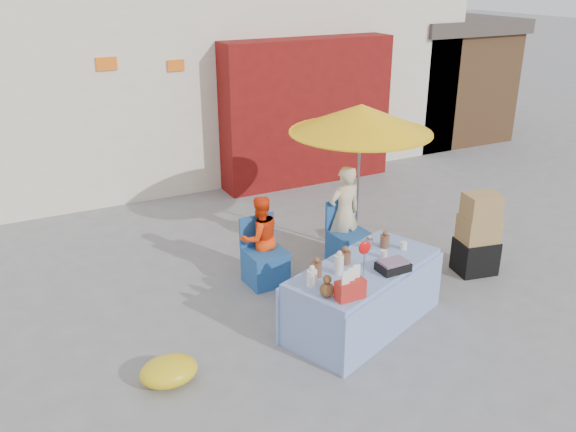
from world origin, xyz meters
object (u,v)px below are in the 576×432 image
vendor_orange (260,238)px  market_table (363,295)px  umbrella (361,119)px  box_stack (478,237)px  chair_right (348,245)px  chair_left (265,264)px  vendor_beige (344,214)px

vendor_orange → market_table: bearing=107.2°
umbrella → box_stack: bearing=-51.4°
market_table → chair_right: bearing=41.6°
chair_left → chair_right: bearing=-2.6°
market_table → vendor_orange: bearing=88.1°
chair_right → vendor_orange: bearing=171.2°
chair_right → chair_left: bearing=177.4°
vendor_orange → box_stack: vendor_orange is taller
chair_right → umbrella: umbrella is taller
chair_right → umbrella: bearing=40.7°
chair_left → vendor_orange: bearing=87.0°
vendor_orange → umbrella: umbrella is taller
vendor_beige → box_stack: size_ratio=1.21×
chair_left → umbrella: 2.27m
chair_left → vendor_orange: 0.33m
vendor_beige → box_stack: bearing=136.8°
vendor_beige → umbrella: bearing=-156.1°
market_table → box_stack: market_table is taller
vendor_orange → vendor_beige: 1.25m
umbrella → box_stack: size_ratio=1.90×
umbrella → chair_left: bearing=-169.6°
chair_right → vendor_orange: 1.29m
vendor_beige → umbrella: (0.30, 0.15, 1.23)m
box_stack → market_table: bearing=-169.1°
market_table → vendor_beige: size_ratio=1.58×
market_table → chair_left: market_table is taller
chair_left → umbrella: bearing=7.7°
chair_right → vendor_beige: (0.00, 0.13, 0.41)m
umbrella → box_stack: umbrella is taller
vendor_orange → umbrella: 2.05m
vendor_orange → box_stack: (2.58, -1.13, -0.05)m
chair_right → vendor_orange: size_ratio=0.76×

